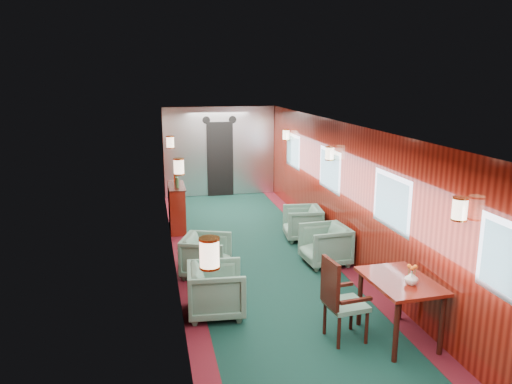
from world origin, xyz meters
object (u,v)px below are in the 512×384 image
armchair_left_near (216,290)px  side_chair (339,297)px  credenza (177,207)px  dining_table (400,289)px  armchair_left_far (206,256)px  armchair_right_near (325,245)px  armchair_right_far (303,223)px

armchair_left_near → side_chair: bearing=-122.1°
credenza → armchair_left_near: credenza is taller
side_chair → dining_table: bearing=-16.2°
dining_table → armchair_left_far: bearing=126.8°
armchair_left_near → armchair_right_near: 2.55m
armchair_left_far → credenza: bearing=27.5°
side_chair → armchair_right_near: 2.57m
credenza → armchair_right_near: credenza is taller
armchair_right_near → armchair_right_far: armchair_right_near is taller
armchair_left_far → dining_table: bearing=-120.0°
dining_table → armchair_left_far: size_ratio=1.47×
armchair_left_near → armchair_left_far: (0.03, 1.40, -0.01)m
side_chair → credenza: bearing=101.8°
credenza → side_chair: bearing=-71.6°
dining_table → armchair_left_near: 2.41m
credenza → armchair_right_far: bearing=-25.9°
credenza → armchair_left_near: bearing=-85.7°
side_chair → armchair_right_far: size_ratio=1.48×
armchair_right_far → armchair_left_far: bearing=-48.7°
armchair_left_near → armchair_right_far: size_ratio=1.07×
armchair_right_near → credenza: bearing=-140.8°
dining_table → credenza: size_ratio=0.88×
armchair_left_near → armchair_right_near: armchair_left_near is taller
side_chair → armchair_right_far: bearing=72.5°
credenza → dining_table: bearing=-64.9°
credenza → armchair_left_far: size_ratio=1.68×
side_chair → armchair_right_near: (0.71, 2.46, -0.23)m
side_chair → credenza: (-1.67, 5.02, -0.09)m
side_chair → armchair_right_far: side_chair is taller
credenza → armchair_right_near: bearing=-47.0°
dining_table → credenza: (-2.41, 5.14, -0.17)m
armchair_left_near → armchair_left_far: bearing=2.9°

